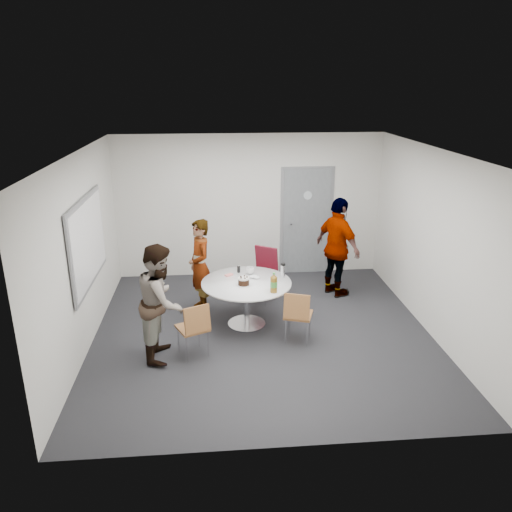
{
  "coord_description": "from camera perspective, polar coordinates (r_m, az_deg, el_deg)",
  "views": [
    {
      "loc": [
        -0.69,
        -6.68,
        3.59
      ],
      "look_at": [
        -0.08,
        0.25,
        1.14
      ],
      "focal_mm": 35.0,
      "sensor_mm": 36.0,
      "label": 1
    }
  ],
  "objects": [
    {
      "name": "table",
      "position": [
        7.59,
        -0.9,
        -3.66
      ],
      "size": [
        1.37,
        1.37,
        1.01
      ],
      "color": "white",
      "rests_on": "floor"
    },
    {
      "name": "floor",
      "position": [
        7.61,
        0.74,
        -8.75
      ],
      "size": [
        5.0,
        5.0,
        0.0
      ],
      "primitive_type": "plane",
      "color": "#232327",
      "rests_on": "ground"
    },
    {
      "name": "door",
      "position": [
        9.68,
        5.78,
        3.93
      ],
      "size": [
        1.02,
        0.17,
        2.12
      ],
      "color": "slate",
      "rests_on": "wall_back"
    },
    {
      "name": "wall_back",
      "position": [
        9.47,
        -0.76,
        5.71
      ],
      "size": [
        5.0,
        0.0,
        5.0
      ],
      "primitive_type": "plane",
      "rotation": [
        1.57,
        0.0,
        0.0
      ],
      "color": "silver",
      "rests_on": "floor"
    },
    {
      "name": "chair_near_left",
      "position": [
        6.82,
        -7.04,
        -7.88
      ],
      "size": [
        0.51,
        0.53,
        0.8
      ],
      "rotation": [
        0.0,
        0.0,
        0.43
      ],
      "color": "brown",
      "rests_on": "floor"
    },
    {
      "name": "wall_left",
      "position": [
        7.27,
        -19.22,
        0.33
      ],
      "size": [
        0.0,
        5.0,
        5.0
      ],
      "primitive_type": "plane",
      "rotation": [
        1.57,
        0.0,
        1.57
      ],
      "color": "silver",
      "rests_on": "floor"
    },
    {
      "name": "person_left",
      "position": [
        6.8,
        -10.79,
        -5.16
      ],
      "size": [
        0.66,
        0.82,
        1.61
      ],
      "primitive_type": "imported",
      "rotation": [
        0.0,
        0.0,
        1.51
      ],
      "color": "white",
      "rests_on": "floor"
    },
    {
      "name": "person_main",
      "position": [
        8.09,
        -6.42,
        -1.14
      ],
      "size": [
        0.53,
        0.65,
        1.54
      ],
      "primitive_type": "imported",
      "rotation": [
        0.0,
        0.0,
        -1.24
      ],
      "color": "#A5C6EA",
      "rests_on": "floor"
    },
    {
      "name": "person_right",
      "position": [
        8.7,
        9.32,
        0.94
      ],
      "size": [
        0.86,
        1.11,
        1.75
      ],
      "primitive_type": "imported",
      "rotation": [
        0.0,
        0.0,
        2.06
      ],
      "color": "black",
      "rests_on": "floor"
    },
    {
      "name": "chair_near_right",
      "position": [
        7.15,
        4.77,
        -6.44
      ],
      "size": [
        0.48,
        0.51,
        0.8
      ],
      "rotation": [
        0.0,
        0.0,
        -0.32
      ],
      "color": "brown",
      "rests_on": "floor"
    },
    {
      "name": "ceiling",
      "position": [
        6.77,
        0.84,
        11.83
      ],
      "size": [
        5.0,
        5.0,
        0.0
      ],
      "primitive_type": "plane",
      "rotation": [
        3.14,
        0.0,
        0.0
      ],
      "color": "silver",
      "rests_on": "wall_back"
    },
    {
      "name": "whiteboard",
      "position": [
        7.42,
        -18.66,
        1.57
      ],
      "size": [
        0.04,
        1.9,
        1.25
      ],
      "color": "slate",
      "rests_on": "wall_left"
    },
    {
      "name": "wall_front",
      "position": [
        4.79,
        3.85,
        -8.55
      ],
      "size": [
        5.0,
        0.0,
        5.0
      ],
      "primitive_type": "plane",
      "rotation": [
        -1.57,
        0.0,
        0.0
      ],
      "color": "silver",
      "rests_on": "floor"
    },
    {
      "name": "wall_right",
      "position": [
        7.73,
        19.55,
        1.4
      ],
      "size": [
        0.0,
        5.0,
        5.0
      ],
      "primitive_type": "plane",
      "rotation": [
        1.57,
        0.0,
        -1.57
      ],
      "color": "silver",
      "rests_on": "floor"
    },
    {
      "name": "chair_far",
      "position": [
        8.55,
        0.86,
        -1.37
      ],
      "size": [
        0.62,
        0.63,
        0.92
      ],
      "rotation": [
        0.0,
        0.0,
        2.56
      ],
      "color": "maroon",
      "rests_on": "floor"
    }
  ]
}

